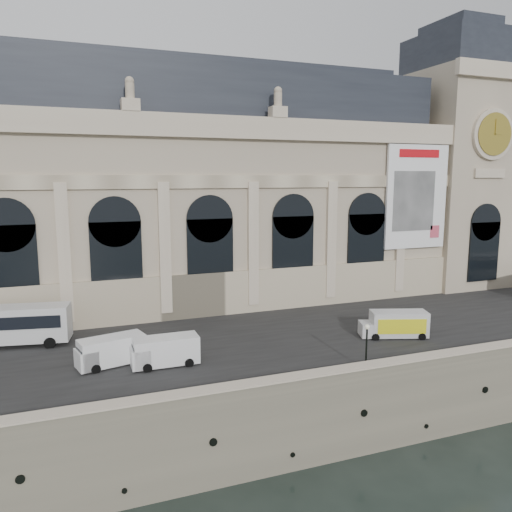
{
  "coord_description": "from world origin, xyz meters",
  "views": [
    {
      "loc": [
        -18.44,
        -30.66,
        21.53
      ],
      "look_at": [
        1.45,
        22.0,
        12.57
      ],
      "focal_mm": 35.0,
      "sensor_mm": 36.0,
      "label": 1
    }
  ],
  "objects": [
    {
      "name": "quay",
      "position": [
        0.0,
        35.0,
        3.0
      ],
      "size": [
        160.0,
        70.0,
        6.0
      ],
      "primitive_type": "cube",
      "color": "gray",
      "rests_on": "ground"
    },
    {
      "name": "parapet",
      "position": [
        0.0,
        0.6,
        6.62
      ],
      "size": [
        160.0,
        1.4,
        1.21
      ],
      "color": "gray",
      "rests_on": "quay"
    },
    {
      "name": "street",
      "position": [
        0.0,
        14.0,
        6.03
      ],
      "size": [
        160.0,
        24.0,
        0.06
      ],
      "primitive_type": "cube",
      "color": "#2D2D2D",
      "rests_on": "quay"
    },
    {
      "name": "box_truck",
      "position": [
        10.81,
        8.43,
        7.31
      ],
      "size": [
        6.78,
        4.0,
        2.61
      ],
      "color": "silver",
      "rests_on": "quay"
    },
    {
      "name": "ground",
      "position": [
        0.0,
        0.0,
        0.0
      ],
      "size": [
        260.0,
        260.0,
        0.0
      ],
      "primitive_type": "plane",
      "color": "black",
      "rests_on": "ground"
    },
    {
      "name": "lamp_right",
      "position": [
        3.41,
        2.09,
        7.94
      ],
      "size": [
        0.4,
        0.4,
        3.9
      ],
      "color": "black",
      "rests_on": "quay"
    },
    {
      "name": "van_c",
      "position": [
        -11.79,
        8.96,
        7.26
      ],
      "size": [
        5.54,
        2.35,
        2.46
      ],
      "color": "white",
      "rests_on": "quay"
    },
    {
      "name": "clock_pavilion",
      "position": [
        34.0,
        27.93,
        23.42
      ],
      "size": [
        13.0,
        14.72,
        36.7
      ],
      "color": "#BFAF93",
      "rests_on": "quay"
    },
    {
      "name": "van_b",
      "position": [
        -15.98,
        10.5,
        7.25
      ],
      "size": [
        5.82,
        3.32,
        2.44
      ],
      "color": "white",
      "rests_on": "quay"
    },
    {
      "name": "museum",
      "position": [
        -5.98,
        30.86,
        19.72
      ],
      "size": [
        69.0,
        18.7,
        29.1
      ],
      "color": "#BFAF93",
      "rests_on": "quay"
    }
  ]
}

